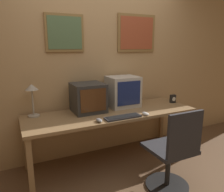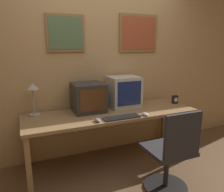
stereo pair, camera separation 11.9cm
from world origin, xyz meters
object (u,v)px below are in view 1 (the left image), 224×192
(desk_clock, at_px, (173,99))
(monitor_left, at_px, (88,98))
(mouse_near_keyboard, at_px, (145,114))
(monitor_right, at_px, (123,92))
(mouse_far_corner, at_px, (99,120))
(desk_lamp, at_px, (32,93))
(office_chair, at_px, (173,156))
(keyboard_main, at_px, (123,117))

(desk_clock, bearing_deg, monitor_left, 174.19)
(mouse_near_keyboard, bearing_deg, monitor_left, 142.30)
(monitor_right, bearing_deg, monitor_left, -177.17)
(monitor_right, relative_size, mouse_far_corner, 3.56)
(mouse_near_keyboard, bearing_deg, desk_clock, 24.32)
(desk_lamp, xyz_separation_m, office_chair, (1.26, -1.06, -0.60))
(monitor_right, distance_m, mouse_near_keyboard, 0.52)
(monitor_right, bearing_deg, desk_clock, -11.58)
(mouse_near_keyboard, distance_m, desk_lamp, 1.39)
(keyboard_main, relative_size, office_chair, 0.48)
(monitor_right, bearing_deg, mouse_near_keyboard, -82.81)
(office_chair, bearing_deg, keyboard_main, 121.07)
(mouse_far_corner, xyz_separation_m, desk_clock, (1.32, 0.30, 0.04))
(monitor_left, relative_size, mouse_far_corner, 3.36)
(office_chair, bearing_deg, desk_clock, 50.22)
(mouse_near_keyboard, height_order, desk_clock, desk_clock)
(monitor_left, bearing_deg, desk_lamp, 171.80)
(monitor_left, bearing_deg, mouse_near_keyboard, -37.70)
(monitor_left, relative_size, keyboard_main, 0.89)
(office_chair, bearing_deg, monitor_right, 94.27)
(mouse_far_corner, distance_m, office_chair, 0.88)
(monitor_right, xyz_separation_m, mouse_near_keyboard, (0.06, -0.48, -0.19))
(mouse_near_keyboard, distance_m, office_chair, 0.61)
(desk_lamp, distance_m, office_chair, 1.76)
(monitor_right, height_order, mouse_far_corner, monitor_right)
(keyboard_main, height_order, mouse_near_keyboard, mouse_near_keyboard)
(mouse_far_corner, relative_size, office_chair, 0.13)
(desk_lamp, bearing_deg, monitor_right, -3.38)
(keyboard_main, height_order, desk_clock, desk_clock)
(keyboard_main, xyz_separation_m, mouse_far_corner, (-0.30, 0.00, 0.01))
(monitor_right, bearing_deg, office_chair, -85.73)
(monitor_right, height_order, mouse_near_keyboard, monitor_right)
(desk_lamp, bearing_deg, mouse_near_keyboard, -23.62)
(mouse_near_keyboard, relative_size, office_chair, 0.12)
(mouse_near_keyboard, xyz_separation_m, mouse_far_corner, (-0.61, 0.02, 0.00))
(keyboard_main, relative_size, desk_lamp, 1.12)
(keyboard_main, bearing_deg, monitor_left, 122.62)
(mouse_near_keyboard, height_order, mouse_far_corner, mouse_far_corner)
(monitor_left, height_order, desk_lamp, desk_lamp)
(mouse_far_corner, relative_size, desk_clock, 0.98)
(desk_clock, bearing_deg, mouse_near_keyboard, -155.68)
(desk_clock, bearing_deg, monitor_right, 168.42)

